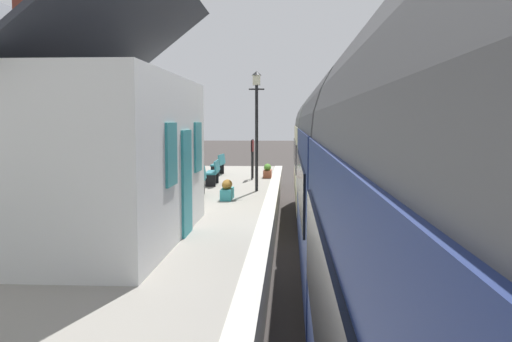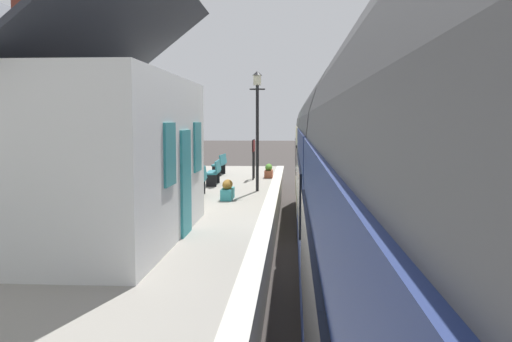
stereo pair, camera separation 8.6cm
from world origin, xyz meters
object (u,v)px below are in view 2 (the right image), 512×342
train (372,174)px  planter_corner_building (228,190)px  planter_edge_near (177,170)px  station_sign_board (254,149)px  bench_mid_platform (215,172)px  planter_under_sign (269,171)px  station_building (65,151)px  planter_bench_right (174,178)px  lamp_post_platform (257,108)px  bench_near_building (220,164)px  bench_platform_end (199,181)px

train → planter_corner_building: bearing=30.2°
planter_edge_near → station_sign_board: size_ratio=0.56×
train → bench_mid_platform: 10.36m
planter_edge_near → station_sign_board: (1.49, -2.74, 0.72)m
bench_mid_platform → planter_under_sign: 3.36m
planter_corner_building → station_building: bearing=156.8°
planter_bench_right → lamp_post_platform: bearing=-100.7°
train → bench_near_building: size_ratio=16.69×
bench_mid_platform → bench_platform_end: same height
bench_mid_platform → station_sign_board: station_sign_board is taller
bench_near_building → lamp_post_platform: bearing=-160.3°
planter_under_sign → lamp_post_platform: size_ratio=0.24×
lamp_post_platform → station_sign_board: (3.77, 0.39, -1.51)m
planter_bench_right → planter_under_sign: size_ratio=0.73×
bench_mid_platform → planter_bench_right: bearing=132.5°
train → station_sign_board: train is taller
planter_bench_right → bench_platform_end: bearing=-147.9°
bench_near_building → planter_bench_right: bearing=168.8°
planter_under_sign → bench_platform_end: bearing=162.1°
station_building → planter_edge_near: bearing=-0.3°
bench_mid_platform → planter_edge_near: 1.61m
train → planter_under_sign: 12.52m
bench_near_building → planter_corner_building: 7.43m
bench_near_building → planter_bench_right: bench_near_building is taller
train → bench_near_building: bearing=19.1°
bench_near_building → planter_corner_building: (-7.34, -1.17, -0.20)m
planter_edge_near → lamp_post_platform: 4.46m
train → bench_platform_end: 7.77m
bench_platform_end → planter_bench_right: (1.87, 1.17, -0.13)m
train → station_sign_board: 11.88m
bench_mid_platform → bench_near_building: 3.70m
bench_near_building → planter_edge_near: (-3.10, 1.21, -0.00)m
station_building → lamp_post_platform: (7.65, -3.18, 0.99)m
planter_corner_building → planter_edge_near: planter_edge_near is taller
planter_corner_building → planter_edge_near: size_ratio=1.06×
bench_platform_end → lamp_post_platform: 3.10m
planter_corner_building → station_sign_board: bearing=-3.6°
station_building → bench_platform_end: station_building is taller
planter_under_sign → planter_bench_right: bearing=142.3°
bench_near_building → station_sign_board: 2.33m
planter_edge_near → lamp_post_platform: lamp_post_platform is taller
bench_near_building → planter_corner_building: size_ratio=1.53×
bench_mid_platform → bench_near_building: bearing=4.4°
bench_near_building → train: bearing=-160.9°
bench_mid_platform → planter_edge_near: bearing=68.4°
bench_mid_platform → planter_edge_near: (0.59, 1.49, -0.00)m
planter_corner_building → lamp_post_platform: lamp_post_platform is taller
station_building → bench_platform_end: bearing=-13.2°
station_building → planter_bench_right: 8.31m
bench_near_building → planter_under_sign: size_ratio=1.52×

